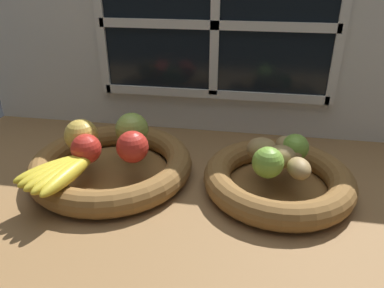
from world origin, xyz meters
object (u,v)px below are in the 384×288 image
at_px(banana_bunch_front, 62,171).
at_px(lime_far, 295,147).
at_px(potato_oblong, 262,149).
at_px(potato_large, 281,157).
at_px(fruit_bowl_left, 112,165).
at_px(potato_back, 290,148).
at_px(lime_near, 268,163).
at_px(apple_green_back, 132,129).
at_px(fruit_bowl_right, 278,179).
at_px(apple_red_front, 86,149).
at_px(potato_small, 299,168).
at_px(apple_golden_left, 81,135).
at_px(apple_red_right, 133,147).

height_order(banana_bunch_front, lime_far, lime_far).
distance_m(potato_oblong, potato_large, 0.05).
height_order(fruit_bowl_left, potato_back, potato_back).
distance_m(potato_back, lime_near, 0.10).
distance_m(apple_green_back, potato_oblong, 0.31).
xyz_separation_m(fruit_bowl_left, fruit_bowl_right, (0.39, -0.00, 0.00)).
bearing_deg(lime_far, potato_oblong, -170.75).
relative_size(banana_bunch_front, potato_large, 2.81).
xyz_separation_m(apple_red_front, lime_near, (0.39, 0.01, -0.00)).
height_order(apple_green_back, potato_small, apple_green_back).
relative_size(apple_green_back, lime_far, 1.32).
relative_size(apple_green_back, apple_golden_left, 1.03).
height_order(apple_red_front, apple_green_back, apple_green_back).
distance_m(apple_green_back, lime_far, 0.38).
distance_m(fruit_bowl_right, potato_large, 0.06).
relative_size(apple_red_right, potato_back, 0.88).
bearing_deg(potato_large, apple_red_front, -173.39).
xyz_separation_m(potato_back, lime_near, (-0.05, -0.09, 0.01)).
xyz_separation_m(banana_bunch_front, lime_near, (0.41, 0.08, 0.02)).
bearing_deg(fruit_bowl_right, apple_red_right, -175.12).
bearing_deg(apple_green_back, fruit_bowl_right, -8.97).
xyz_separation_m(apple_red_front, apple_golden_left, (-0.03, 0.05, 0.01)).
height_order(potato_oblong, potato_large, same).
xyz_separation_m(potato_back, lime_far, (0.01, -0.01, 0.01)).
bearing_deg(banana_bunch_front, apple_red_front, 72.21).
bearing_deg(apple_green_back, potato_large, -8.97).
xyz_separation_m(apple_red_right, banana_bunch_front, (-0.12, -0.09, -0.02)).
distance_m(apple_green_back, potato_small, 0.39).
bearing_deg(lime_near, apple_green_back, 163.04).
distance_m(apple_red_right, potato_back, 0.35).
height_order(apple_red_right, potato_oblong, apple_red_right).
bearing_deg(apple_red_front, lime_near, 0.88).
bearing_deg(lime_near, apple_golden_left, 173.88).
xyz_separation_m(fruit_bowl_right, apple_red_front, (-0.42, -0.05, 0.06)).
distance_m(potato_small, lime_near, 0.07).
bearing_deg(potato_back, apple_red_right, -167.54).
relative_size(apple_red_right, potato_large, 1.11).
height_order(apple_red_right, potato_large, apple_red_right).
relative_size(apple_red_right, apple_golden_left, 0.93).
xyz_separation_m(fruit_bowl_right, apple_green_back, (-0.35, 0.06, 0.07)).
height_order(lime_near, lime_far, lime_near).
relative_size(apple_golden_left, lime_far, 1.28).
bearing_deg(potato_small, fruit_bowl_left, 175.22).
bearing_deg(apple_green_back, lime_near, -16.96).
bearing_deg(apple_green_back, fruit_bowl_left, -123.71).
xyz_separation_m(fruit_bowl_left, apple_golden_left, (-0.07, 0.00, 0.07)).
bearing_deg(apple_golden_left, banana_bunch_front, -84.48).
relative_size(fruit_bowl_right, apple_red_front, 4.98).
bearing_deg(banana_bunch_front, lime_near, 10.60).
bearing_deg(lime_near, fruit_bowl_right, 56.31).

